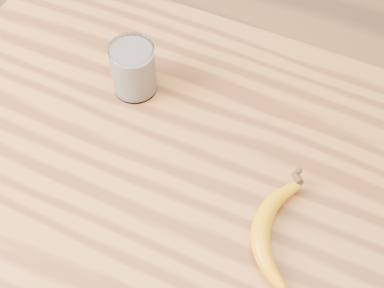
% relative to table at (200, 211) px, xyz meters
% --- Properties ---
extents(table, '(1.20, 0.80, 0.90)m').
position_rel_table_xyz_m(table, '(0.00, 0.00, 0.00)').
color(table, '#AF6F30').
rests_on(table, ground).
extents(smoothie_glass, '(0.09, 0.09, 0.11)m').
position_rel_table_xyz_m(smoothie_glass, '(-0.21, 0.14, 0.18)').
color(smoothie_glass, white).
rests_on(smoothie_glass, table).
extents(banana, '(0.16, 0.29, 0.03)m').
position_rel_table_xyz_m(banana, '(0.13, -0.06, 0.15)').
color(banana, orange).
rests_on(banana, table).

